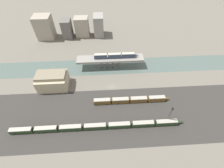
{
  "coord_description": "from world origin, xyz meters",
  "views": [
    {
      "loc": [
        -4.37,
        -72.94,
        83.32
      ],
      "look_at": [
        0.0,
        -0.57,
        3.57
      ],
      "focal_mm": 24.0,
      "sensor_mm": 36.0,
      "label": 1
    }
  ],
  "objects_px": {
    "train_on_bridge": "(116,56)",
    "signal_tower": "(169,115)",
    "train_yard_near": "(98,126)",
    "train_yard_mid": "(132,100)",
    "warehouse_building": "(53,80)"
  },
  "relations": [
    {
      "from": "train_yard_mid",
      "to": "warehouse_building",
      "type": "xyz_separation_m",
      "value": [
        -54.64,
        17.69,
        3.89
      ]
    },
    {
      "from": "train_yard_mid",
      "to": "signal_tower",
      "type": "distance_m",
      "value": 25.45
    },
    {
      "from": "train_yard_near",
      "to": "train_yard_mid",
      "type": "distance_m",
      "value": 28.66
    },
    {
      "from": "train_on_bridge",
      "to": "train_yard_near",
      "type": "bearing_deg",
      "value": -105.02
    },
    {
      "from": "train_on_bridge",
      "to": "signal_tower",
      "type": "distance_m",
      "value": 59.67
    },
    {
      "from": "train_yard_near",
      "to": "train_yard_mid",
      "type": "relative_size",
      "value": 1.97
    },
    {
      "from": "train_on_bridge",
      "to": "signal_tower",
      "type": "height_order",
      "value": "signal_tower"
    },
    {
      "from": "train_yard_near",
      "to": "train_on_bridge",
      "type": "bearing_deg",
      "value": 74.98
    },
    {
      "from": "train_on_bridge",
      "to": "warehouse_building",
      "type": "distance_m",
      "value": 50.92
    },
    {
      "from": "train_yard_mid",
      "to": "warehouse_building",
      "type": "relative_size",
      "value": 2.51
    },
    {
      "from": "train_on_bridge",
      "to": "train_yard_near",
      "type": "xyz_separation_m",
      "value": [
        -14.71,
        -54.82,
        -9.03
      ]
    },
    {
      "from": "train_on_bridge",
      "to": "warehouse_building",
      "type": "xyz_separation_m",
      "value": [
        -46.78,
        -19.46,
        -5.03
      ]
    },
    {
      "from": "train_yard_mid",
      "to": "signal_tower",
      "type": "xyz_separation_m",
      "value": [
        18.96,
        -16.05,
        5.56
      ]
    },
    {
      "from": "train_yard_mid",
      "to": "signal_tower",
      "type": "relative_size",
      "value": 3.47
    },
    {
      "from": "train_on_bridge",
      "to": "signal_tower",
      "type": "xyz_separation_m",
      "value": [
        26.81,
        -53.2,
        -3.36
      ]
    }
  ]
}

